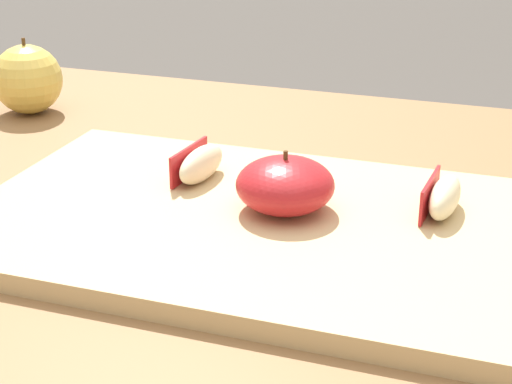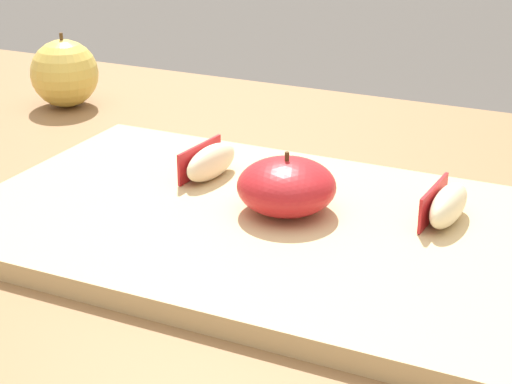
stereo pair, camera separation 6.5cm
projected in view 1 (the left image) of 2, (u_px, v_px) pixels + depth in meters
name	position (u px, v px, depth m)	size (l,w,h in m)	color
dining_table	(217.00, 325.00, 0.73)	(1.37, 0.80, 0.72)	brown
cutting_board	(256.00, 225.00, 0.66)	(0.46, 0.29, 0.02)	tan
apple_half_skin_up	(285.00, 185.00, 0.66)	(0.08, 0.08, 0.05)	#B21E23
apple_wedge_middle	(200.00, 164.00, 0.72)	(0.03, 0.07, 0.03)	beige
apple_wedge_right	(443.00, 197.00, 0.66)	(0.03, 0.07, 0.03)	beige
whole_apple_golden	(28.00, 79.00, 0.95)	(0.08, 0.08, 0.09)	#DBBC51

